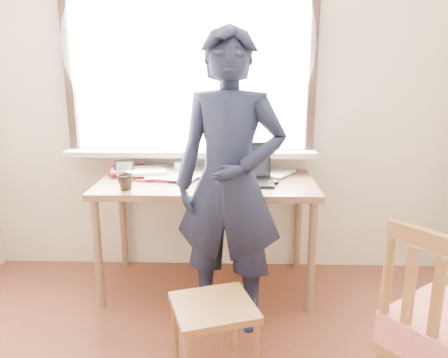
{
  "coord_description": "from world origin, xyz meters",
  "views": [
    {
      "loc": [
        0.14,
        -1.26,
        1.54
      ],
      "look_at": [
        0.08,
        0.95,
        0.98
      ],
      "focal_mm": 35.0,
      "sensor_mm": 36.0,
      "label": 1
    }
  ],
  "objects_px": {
    "desk": "(207,192)",
    "person": "(230,184)",
    "mug_dark": "(126,182)",
    "laptop": "(244,173)",
    "mug_white": "(182,167)",
    "work_chair": "(214,315)"
  },
  "relations": [
    {
      "from": "mug_white",
      "to": "work_chair",
      "type": "distance_m",
      "value": 1.28
    },
    {
      "from": "desk",
      "to": "mug_white",
      "type": "distance_m",
      "value": 0.3
    },
    {
      "from": "person",
      "to": "mug_dark",
      "type": "bearing_deg",
      "value": 174.77
    },
    {
      "from": "mug_white",
      "to": "mug_dark",
      "type": "distance_m",
      "value": 0.54
    },
    {
      "from": "mug_dark",
      "to": "laptop",
      "type": "bearing_deg",
      "value": 16.23
    },
    {
      "from": "person",
      "to": "mug_white",
      "type": "bearing_deg",
      "value": 130.29
    },
    {
      "from": "mug_white",
      "to": "work_chair",
      "type": "xyz_separation_m",
      "value": [
        0.29,
        -1.15,
        -0.5
      ]
    },
    {
      "from": "desk",
      "to": "mug_dark",
      "type": "relative_size",
      "value": 13.7
    },
    {
      "from": "mug_dark",
      "to": "desk",
      "type": "bearing_deg",
      "value": 26.29
    },
    {
      "from": "laptop",
      "to": "mug_white",
      "type": "relative_size",
      "value": 3.26
    },
    {
      "from": "laptop",
      "to": "person",
      "type": "bearing_deg",
      "value": -102.55
    },
    {
      "from": "person",
      "to": "laptop",
      "type": "bearing_deg",
      "value": 88.6
    },
    {
      "from": "desk",
      "to": "person",
      "type": "height_order",
      "value": "person"
    },
    {
      "from": "work_chair",
      "to": "person",
      "type": "distance_m",
      "value": 0.75
    },
    {
      "from": "laptop",
      "to": "mug_dark",
      "type": "xyz_separation_m",
      "value": [
        -0.75,
        -0.22,
        -0.01
      ]
    },
    {
      "from": "desk",
      "to": "laptop",
      "type": "height_order",
      "value": "laptop"
    },
    {
      "from": "desk",
      "to": "mug_dark",
      "type": "distance_m",
      "value": 0.57
    },
    {
      "from": "mug_white",
      "to": "mug_dark",
      "type": "bearing_deg",
      "value": -124.51
    },
    {
      "from": "laptop",
      "to": "person",
      "type": "distance_m",
      "value": 0.42
    },
    {
      "from": "mug_white",
      "to": "work_chair",
      "type": "bearing_deg",
      "value": -76.02
    },
    {
      "from": "mug_dark",
      "to": "person",
      "type": "relative_size",
      "value": 0.06
    },
    {
      "from": "mug_dark",
      "to": "mug_white",
      "type": "bearing_deg",
      "value": 55.49
    }
  ]
}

